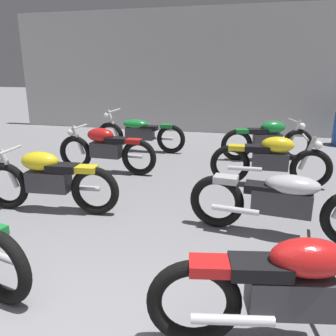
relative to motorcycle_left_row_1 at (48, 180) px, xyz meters
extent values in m
cube|color=#BCBAB7|center=(1.52, 6.61, 1.34)|extent=(12.96, 0.24, 3.60)
torus|color=black|center=(0.70, -1.79, -0.12)|extent=(0.68, 0.25, 0.67)
torus|color=black|center=(-0.64, -0.06, -0.12)|extent=(0.68, 0.17, 0.67)
torus|color=black|center=(0.66, 0.06, -0.12)|extent=(0.68, 0.17, 0.67)
cylinder|color=silver|center=(-0.56, -0.05, 0.14)|extent=(0.25, 0.09, 0.56)
cube|color=#38383D|center=(0.01, 0.00, -0.02)|extent=(0.59, 0.29, 0.28)
ellipsoid|color=yellow|center=(-0.09, -0.01, 0.26)|extent=(0.54, 0.32, 0.26)
cube|color=black|center=(0.23, 0.02, 0.18)|extent=(0.42, 0.27, 0.10)
cube|color=yellow|center=(0.56, 0.05, 0.18)|extent=(0.30, 0.22, 0.08)
cylinder|color=silver|center=(-0.50, -0.05, 0.40)|extent=(0.08, 0.48, 0.04)
cylinder|color=silver|center=(0.40, 0.16, -0.14)|extent=(0.55, 0.12, 0.07)
torus|color=black|center=(-0.64, 1.90, -0.12)|extent=(0.67, 0.13, 0.67)
torus|color=black|center=(0.66, 1.87, -0.12)|extent=(0.67, 0.13, 0.67)
cylinder|color=silver|center=(-0.56, 1.90, 0.14)|extent=(0.24, 0.08, 0.56)
cube|color=#38383D|center=(0.01, 1.89, -0.02)|extent=(0.58, 0.25, 0.28)
ellipsoid|color=red|center=(-0.09, 1.89, 0.26)|extent=(0.53, 0.29, 0.26)
cube|color=black|center=(0.23, 1.88, 0.18)|extent=(0.41, 0.25, 0.10)
cube|color=red|center=(0.56, 1.88, 0.18)|extent=(0.28, 0.21, 0.08)
cylinder|color=silver|center=(-0.50, 1.90, 0.40)|extent=(0.05, 0.48, 0.04)
sphere|color=white|center=(-0.70, 1.91, 0.28)|extent=(0.14, 0.14, 0.14)
cylinder|color=silver|center=(0.41, 2.01, -0.14)|extent=(0.55, 0.08, 0.07)
torus|color=black|center=(-0.66, 3.62, -0.12)|extent=(0.67, 0.12, 0.67)
torus|color=black|center=(0.84, 3.65, -0.12)|extent=(0.67, 0.12, 0.67)
cylinder|color=silver|center=(-0.58, 3.62, 0.19)|extent=(0.27, 0.07, 0.66)
cube|color=#38383D|center=(0.09, 3.63, -0.02)|extent=(0.66, 0.25, 0.28)
ellipsoid|color=#197F33|center=(-0.01, 3.63, 0.20)|extent=(0.61, 0.33, 0.22)
cube|color=black|center=(0.31, 3.64, 0.12)|extent=(0.40, 0.25, 0.10)
cube|color=#197F33|center=(0.74, 3.64, 0.18)|extent=(0.28, 0.20, 0.08)
cylinder|color=silver|center=(-0.52, 3.62, 0.50)|extent=(0.05, 0.68, 0.04)
sphere|color=white|center=(-0.72, 3.62, 0.38)|extent=(0.14, 0.14, 0.14)
cylinder|color=silver|center=(0.58, 3.77, -0.14)|extent=(0.55, 0.08, 0.07)
torus|color=black|center=(2.33, -1.85, -0.12)|extent=(0.68, 0.24, 0.67)
cube|color=#38383D|center=(2.97, -1.72, -0.02)|extent=(0.61, 0.35, 0.28)
ellipsoid|color=red|center=(3.07, -1.70, 0.26)|extent=(0.57, 0.38, 0.26)
cube|color=black|center=(2.75, -1.77, 0.18)|extent=(0.44, 0.31, 0.10)
cube|color=red|center=(2.43, -1.83, 0.18)|extent=(0.31, 0.25, 0.08)
cylinder|color=silver|center=(2.60, -1.93, -0.14)|extent=(0.55, 0.18, 0.07)
torus|color=black|center=(2.28, 0.07, -0.12)|extent=(0.68, 0.18, 0.67)
cube|color=#38383D|center=(3.02, -0.01, -0.02)|extent=(0.68, 0.31, 0.28)
ellipsoid|color=#B7B7BC|center=(3.12, -0.02, 0.20)|extent=(0.63, 0.38, 0.22)
cube|color=black|center=(2.80, 0.02, 0.12)|extent=(0.42, 0.28, 0.10)
cube|color=#B7B7BC|center=(2.38, 0.06, 0.18)|extent=(0.30, 0.23, 0.08)
cylinder|color=silver|center=(2.51, -0.08, -0.14)|extent=(0.55, 0.13, 0.07)
torus|color=black|center=(3.61, 1.84, -0.12)|extent=(0.67, 0.13, 0.67)
torus|color=black|center=(2.31, 1.81, -0.12)|extent=(0.67, 0.13, 0.67)
cylinder|color=silver|center=(3.53, 1.84, 0.14)|extent=(0.24, 0.08, 0.56)
cube|color=#38383D|center=(2.96, 1.82, -0.02)|extent=(0.58, 0.26, 0.28)
ellipsoid|color=yellow|center=(3.06, 1.83, 0.26)|extent=(0.53, 0.29, 0.26)
cube|color=black|center=(2.74, 1.82, 0.18)|extent=(0.41, 0.25, 0.10)
cube|color=yellow|center=(2.41, 1.81, 0.18)|extent=(0.29, 0.21, 0.08)
cylinder|color=silver|center=(3.47, 1.84, 0.40)|extent=(0.05, 0.48, 0.04)
sphere|color=white|center=(3.67, 1.84, 0.28)|extent=(0.14, 0.14, 0.14)
cylinder|color=silver|center=(2.57, 1.68, -0.14)|extent=(0.55, 0.09, 0.07)
torus|color=black|center=(3.60, 3.72, -0.12)|extent=(0.68, 0.28, 0.67)
torus|color=black|center=(2.34, 3.38, -0.12)|extent=(0.68, 0.28, 0.67)
cylinder|color=silver|center=(3.52, 3.70, 0.14)|extent=(0.25, 0.13, 0.56)
cube|color=#38383D|center=(2.97, 3.55, -0.02)|extent=(0.61, 0.38, 0.28)
ellipsoid|color=#197F33|center=(3.07, 3.58, 0.26)|extent=(0.58, 0.41, 0.26)
cube|color=black|center=(2.76, 3.49, 0.18)|extent=(0.45, 0.34, 0.10)
cube|color=#197F33|center=(2.44, 3.41, 0.18)|extent=(0.32, 0.27, 0.08)
cylinder|color=silver|center=(3.46, 3.68, 0.40)|extent=(0.16, 0.47, 0.04)
sphere|color=white|center=(3.65, 3.74, 0.28)|extent=(0.14, 0.14, 0.14)
cylinder|color=silver|center=(2.62, 3.32, -0.14)|extent=(0.55, 0.21, 0.07)
camera|label=1|loc=(2.64, -3.84, 1.45)|focal=36.28mm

